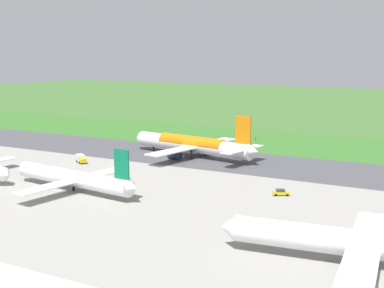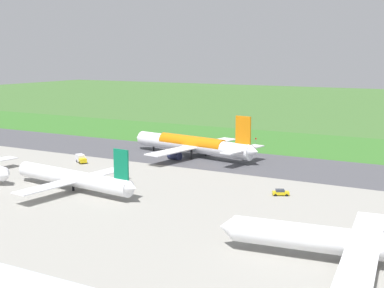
{
  "view_description": "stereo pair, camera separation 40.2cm",
  "coord_description": "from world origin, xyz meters",
  "px_view_note": "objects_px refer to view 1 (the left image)",
  "views": [
    {
      "loc": [
        -85.57,
        160.95,
        35.82
      ],
      "look_at": [
        3.29,
        0.0,
        4.5
      ],
      "focal_mm": 50.29,
      "sensor_mm": 36.0,
      "label": 1
    },
    {
      "loc": [
        -85.92,
        160.75,
        35.82
      ],
      "look_at": [
        3.29,
        0.0,
        4.5
      ],
      "focal_mm": 50.29,
      "sensor_mm": 36.0,
      "label": 2
    }
  ],
  "objects_px": {
    "airliner_main": "(193,145)",
    "service_car_followme": "(281,192)",
    "service_truck_baggage": "(81,159)",
    "traffic_cone_orange": "(246,144)",
    "no_stopping_sign": "(256,141)",
    "airliner_parked_mid": "(74,178)",
    "airliner_parked_near": "(361,243)"
  },
  "relations": [
    {
      "from": "service_truck_baggage",
      "to": "traffic_cone_orange",
      "type": "xyz_separation_m",
      "value": [
        -34.07,
        -58.49,
        -1.13
      ]
    },
    {
      "from": "service_car_followme",
      "to": "no_stopping_sign",
      "type": "relative_size",
      "value": 1.62
    },
    {
      "from": "no_stopping_sign",
      "to": "traffic_cone_orange",
      "type": "relative_size",
      "value": 5.12
    },
    {
      "from": "airliner_main",
      "to": "no_stopping_sign",
      "type": "bearing_deg",
      "value": -106.32
    },
    {
      "from": "airliner_parked_near",
      "to": "service_car_followme",
      "type": "relative_size",
      "value": 10.89
    },
    {
      "from": "airliner_parked_mid",
      "to": "traffic_cone_orange",
      "type": "height_order",
      "value": "airliner_parked_mid"
    },
    {
      "from": "airliner_parked_near",
      "to": "no_stopping_sign",
      "type": "xyz_separation_m",
      "value": [
        61.76,
        -104.47,
        -2.29
      ]
    },
    {
      "from": "airliner_main",
      "to": "service_truck_baggage",
      "type": "bearing_deg",
      "value": 44.24
    },
    {
      "from": "airliner_parked_near",
      "to": "no_stopping_sign",
      "type": "bearing_deg",
      "value": -59.41
    },
    {
      "from": "airliner_main",
      "to": "service_car_followme",
      "type": "distance_m",
      "value": 56.09
    },
    {
      "from": "airliner_main",
      "to": "airliner_parked_mid",
      "type": "bearing_deg",
      "value": 85.34
    },
    {
      "from": "airliner_main",
      "to": "airliner_parked_near",
      "type": "distance_m",
      "value": 100.85
    },
    {
      "from": "service_car_followme",
      "to": "traffic_cone_orange",
      "type": "height_order",
      "value": "service_car_followme"
    },
    {
      "from": "service_truck_baggage",
      "to": "no_stopping_sign",
      "type": "relative_size",
      "value": 2.16
    },
    {
      "from": "airliner_parked_mid",
      "to": "no_stopping_sign",
      "type": "distance_m",
      "value": 90.74
    },
    {
      "from": "airliner_parked_mid",
      "to": "service_truck_baggage",
      "type": "relative_size",
      "value": 7.28
    },
    {
      "from": "airliner_main",
      "to": "service_car_followme",
      "type": "relative_size",
      "value": 11.84
    },
    {
      "from": "airliner_parked_mid",
      "to": "service_car_followme",
      "type": "xyz_separation_m",
      "value": [
        -48.91,
        -22.0,
        -2.69
      ]
    },
    {
      "from": "airliner_main",
      "to": "airliner_parked_near",
      "type": "height_order",
      "value": "airliner_main"
    },
    {
      "from": "service_car_followme",
      "to": "no_stopping_sign",
      "type": "bearing_deg",
      "value": -62.92
    },
    {
      "from": "airliner_parked_near",
      "to": "service_car_followme",
      "type": "distance_m",
      "value": 45.95
    },
    {
      "from": "airliner_parked_near",
      "to": "service_car_followme",
      "type": "bearing_deg",
      "value": -53.6
    },
    {
      "from": "airliner_main",
      "to": "airliner_parked_mid",
      "type": "xyz_separation_m",
      "value": [
        4.58,
        56.17,
        -0.82
      ]
    },
    {
      "from": "service_truck_baggage",
      "to": "no_stopping_sign",
      "type": "bearing_deg",
      "value": -121.76
    },
    {
      "from": "airliner_main",
      "to": "airliner_parked_near",
      "type": "relative_size",
      "value": 1.09
    },
    {
      "from": "airliner_main",
      "to": "traffic_cone_orange",
      "type": "height_order",
      "value": "airliner_main"
    },
    {
      "from": "no_stopping_sign",
      "to": "airliner_main",
      "type": "bearing_deg",
      "value": 73.68
    },
    {
      "from": "service_truck_baggage",
      "to": "traffic_cone_orange",
      "type": "height_order",
      "value": "service_truck_baggage"
    },
    {
      "from": "airliner_main",
      "to": "service_car_followme",
      "type": "bearing_deg",
      "value": 142.38
    },
    {
      "from": "service_truck_baggage",
      "to": "traffic_cone_orange",
      "type": "distance_m",
      "value": 67.7
    },
    {
      "from": "airliner_main",
      "to": "service_car_followme",
      "type": "xyz_separation_m",
      "value": [
        -44.34,
        34.17,
        -3.51
      ]
    },
    {
      "from": "service_car_followme",
      "to": "service_truck_baggage",
      "type": "bearing_deg",
      "value": -5.93
    }
  ]
}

